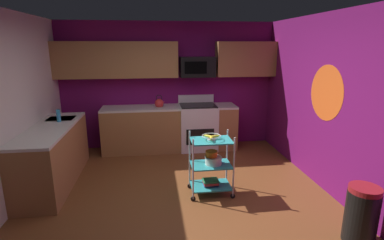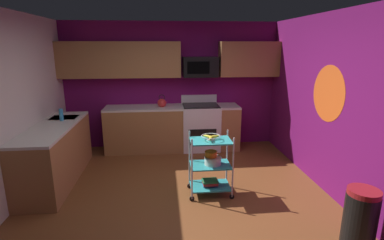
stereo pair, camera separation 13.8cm
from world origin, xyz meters
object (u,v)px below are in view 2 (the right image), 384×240
at_px(oven_range, 200,126).
at_px(microwave, 200,67).
at_px(trash_can, 360,218).
at_px(book_stack, 210,182).
at_px(kettle, 162,103).
at_px(dish_soap_bottle, 61,115).
at_px(mixing_bowl_large, 213,160).
at_px(rolling_cart, 210,165).
at_px(mixing_bowl_small, 211,154).
at_px(fruit_bowl, 211,137).

distance_m(oven_range, microwave, 1.23).
bearing_deg(trash_can, oven_range, 112.01).
distance_m(book_stack, kettle, 2.24).
xyz_separation_m(microwave, dish_soap_bottle, (-2.44, -1.09, -0.68)).
height_order(oven_range, dish_soap_bottle, dish_soap_bottle).
distance_m(kettle, dish_soap_bottle, 1.92).
xyz_separation_m(mixing_bowl_large, trash_can, (1.39, -1.29, -0.19)).
relative_size(oven_range, microwave, 1.57).
height_order(rolling_cart, mixing_bowl_small, rolling_cart).
distance_m(microwave, trash_can, 3.87).
distance_m(microwave, mixing_bowl_small, 2.33).
relative_size(fruit_bowl, kettle, 1.03).
bearing_deg(rolling_cart, kettle, 109.15).
xyz_separation_m(fruit_bowl, dish_soap_bottle, (-2.33, 0.99, 0.14)).
relative_size(rolling_cart, mixing_bowl_small, 5.03).
height_order(book_stack, trash_can, trash_can).
relative_size(mixing_bowl_small, kettle, 0.69).
relative_size(mixing_bowl_small, dish_soap_bottle, 0.91).
bearing_deg(book_stack, oven_range, 86.86).
xyz_separation_m(mixing_bowl_large, kettle, (-0.72, 1.97, 0.48)).
xyz_separation_m(microwave, rolling_cart, (-0.11, -2.08, -1.25)).
bearing_deg(kettle, dish_soap_bottle, -149.30).
height_order(mixing_bowl_small, book_stack, mixing_bowl_small).
relative_size(oven_range, kettle, 4.17).
bearing_deg(oven_range, trash_can, -67.99).
height_order(mixing_bowl_large, mixing_bowl_small, mixing_bowl_small).
xyz_separation_m(oven_range, book_stack, (-0.11, -1.97, -0.30)).
xyz_separation_m(mixing_bowl_small, dish_soap_bottle, (-2.34, 0.98, 0.40)).
xyz_separation_m(fruit_bowl, mixing_bowl_large, (0.04, 0.00, -0.36)).
bearing_deg(kettle, rolling_cart, -70.85).
relative_size(microwave, book_stack, 3.02).
bearing_deg(mixing_bowl_large, mixing_bowl_small, 155.74).
height_order(microwave, fruit_bowl, microwave).
xyz_separation_m(kettle, trash_can, (2.11, -3.26, -0.67)).
bearing_deg(mixing_bowl_large, kettle, 110.06).
distance_m(kettle, trash_can, 3.94).
bearing_deg(rolling_cart, oven_range, 86.86).
relative_size(mixing_bowl_small, book_stack, 0.78).
relative_size(rolling_cart, fruit_bowl, 3.36).
bearing_deg(fruit_bowl, dish_soap_bottle, 157.04).
bearing_deg(microwave, book_stack, -92.97).
bearing_deg(trash_can, book_stack, 137.83).
distance_m(rolling_cart, kettle, 2.15).
bearing_deg(oven_range, book_stack, -93.14).
bearing_deg(mixing_bowl_small, fruit_bowl, -127.56).
bearing_deg(fruit_bowl, kettle, 109.15).
relative_size(mixing_bowl_small, trash_can, 0.28).
bearing_deg(mixing_bowl_small, book_stack, -127.56).
bearing_deg(dish_soap_bottle, kettle, 30.70).
xyz_separation_m(dish_soap_bottle, trash_can, (3.76, -2.28, -0.69)).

